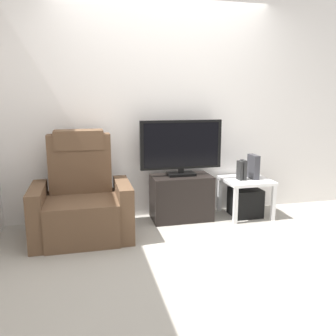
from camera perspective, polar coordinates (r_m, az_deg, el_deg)
name	(u,v)px	position (r m, az deg, el deg)	size (l,w,h in m)	color
ground_plane	(192,250)	(3.39, 3.91, -13.27)	(6.40, 6.40, 0.00)	#9E998E
wall_back	(164,107)	(4.17, -0.59, 9.88)	(6.40, 0.06, 2.60)	silver
tv_stand	(181,197)	(4.11, 2.18, -4.80)	(0.69, 0.40, 0.52)	black
television	(181,147)	(4.01, 2.17, 3.52)	(0.95, 0.20, 0.64)	black
recliner_armchair	(82,201)	(3.71, -13.91, -5.22)	(0.98, 0.78, 1.08)	brown
side_table	(246,185)	(4.30, 12.61, -2.69)	(0.54, 0.54, 0.46)	white
subwoofer_box	(245,202)	(4.36, 12.48, -5.44)	(0.34, 0.34, 0.34)	black
book_leftmost	(240,170)	(4.20, 11.61, -0.39)	(0.03, 0.12, 0.23)	#262626
book_middle	(243,170)	(4.22, 12.20, -0.29)	(0.04, 0.12, 0.24)	#262626
game_console	(253,167)	(4.30, 13.75, 0.21)	(0.07, 0.20, 0.29)	#333338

